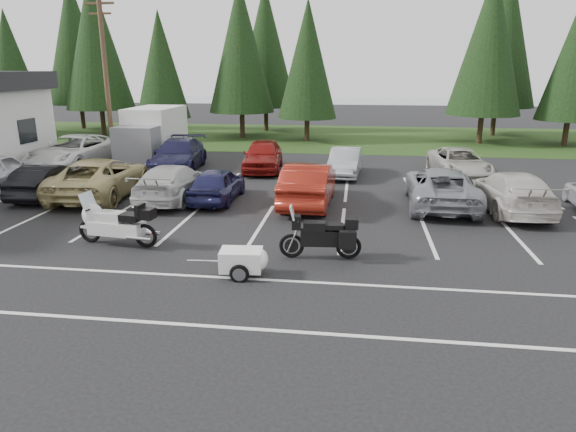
# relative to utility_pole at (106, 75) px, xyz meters

# --- Properties ---
(ground) EXTENTS (120.00, 120.00, 0.00)m
(ground) POSITION_rel_utility_pole_xyz_m (10.00, -12.00, -4.70)
(ground) COLOR black
(ground) RESTS_ON ground
(grass_strip) EXTENTS (80.00, 16.00, 0.01)m
(grass_strip) POSITION_rel_utility_pole_xyz_m (10.00, 12.00, -4.69)
(grass_strip) COLOR #1C3210
(grass_strip) RESTS_ON ground
(lake_water) EXTENTS (70.00, 50.00, 0.02)m
(lake_water) POSITION_rel_utility_pole_xyz_m (14.00, 43.00, -4.70)
(lake_water) COLOR gray
(lake_water) RESTS_ON ground
(utility_pole) EXTENTS (1.60, 0.26, 9.00)m
(utility_pole) POSITION_rel_utility_pole_xyz_m (0.00, 0.00, 0.00)
(utility_pole) COLOR #473321
(utility_pole) RESTS_ON ground
(box_truck) EXTENTS (2.40, 5.60, 2.90)m
(box_truck) POSITION_rel_utility_pole_xyz_m (2.00, 0.50, -3.25)
(box_truck) COLOR silver
(box_truck) RESTS_ON ground
(stall_markings) EXTENTS (32.00, 16.00, 0.01)m
(stall_markings) POSITION_rel_utility_pole_xyz_m (10.00, -10.00, -4.69)
(stall_markings) COLOR silver
(stall_markings) RESTS_ON ground
(conifer_1) EXTENTS (3.96, 3.96, 9.22)m
(conifer_1) POSITION_rel_utility_pole_xyz_m (-12.00, 9.20, 0.69)
(conifer_1) COLOR #332316
(conifer_1) RESTS_ON ground
(conifer_2) EXTENTS (5.10, 5.10, 11.89)m
(conifer_2) POSITION_rel_utility_pole_xyz_m (-6.00, 10.80, 2.25)
(conifer_2) COLOR #332316
(conifer_2) RESTS_ON ground
(conifer_3) EXTENTS (3.87, 3.87, 9.02)m
(conifer_3) POSITION_rel_utility_pole_xyz_m (-0.50, 9.40, 0.57)
(conifer_3) COLOR #332316
(conifer_3) RESTS_ON ground
(conifer_4) EXTENTS (4.80, 4.80, 11.17)m
(conifer_4) POSITION_rel_utility_pole_xyz_m (5.00, 10.90, 1.83)
(conifer_4) COLOR #332316
(conifer_4) RESTS_ON ground
(conifer_5) EXTENTS (4.14, 4.14, 9.63)m
(conifer_5) POSITION_rel_utility_pole_xyz_m (10.00, 9.60, 0.93)
(conifer_5) COLOR #332316
(conifer_5) RESTS_ON ground
(conifer_6) EXTENTS (4.93, 4.93, 11.48)m
(conifer_6) POSITION_rel_utility_pole_xyz_m (22.00, 10.10, 2.01)
(conifer_6) COLOR #332316
(conifer_6) RESTS_ON ground
(conifer_back_a) EXTENTS (5.28, 5.28, 12.30)m
(conifer_back_a) POSITION_rel_utility_pole_xyz_m (-10.00, 15.00, 2.49)
(conifer_back_a) COLOR #332316
(conifer_back_a) RESTS_ON ground
(conifer_back_b) EXTENTS (4.97, 4.97, 11.58)m
(conifer_back_b) POSITION_rel_utility_pole_xyz_m (6.00, 15.50, 2.07)
(conifer_back_b) COLOR #332316
(conifer_back_b) RESTS_ON ground
(conifer_back_c) EXTENTS (5.50, 5.50, 12.81)m
(conifer_back_c) POSITION_rel_utility_pole_xyz_m (24.00, 14.80, 2.80)
(conifer_back_c) COLOR #332316
(conifer_back_c) RESTS_ON ground
(car_near_1) EXTENTS (1.69, 4.17, 1.35)m
(car_near_1) POSITION_rel_utility_pole_xyz_m (1.19, -8.27, -4.02)
(car_near_1) COLOR black
(car_near_1) RESTS_ON ground
(car_near_2) EXTENTS (3.10, 5.91, 1.59)m
(car_near_2) POSITION_rel_utility_pole_xyz_m (3.32, -7.93, -3.90)
(car_near_2) COLOR tan
(car_near_2) RESTS_ON ground
(car_near_3) EXTENTS (2.02, 4.90, 1.42)m
(car_near_3) POSITION_rel_utility_pole_xyz_m (6.41, -8.05, -3.99)
(car_near_3) COLOR #BBBBB9
(car_near_3) RESTS_ON ground
(car_near_4) EXTENTS (1.61, 3.94, 1.34)m
(car_near_4) POSITION_rel_utility_pole_xyz_m (8.19, -7.98, -4.03)
(car_near_4) COLOR #1B1C45
(car_near_4) RESTS_ON ground
(car_near_5) EXTENTS (1.86, 4.98, 1.62)m
(car_near_5) POSITION_rel_utility_pole_xyz_m (11.81, -8.07, -3.89)
(car_near_5) COLOR maroon
(car_near_5) RESTS_ON ground
(car_near_6) EXTENTS (2.67, 5.44, 1.49)m
(car_near_6) POSITION_rel_utility_pole_xyz_m (16.80, -7.65, -3.95)
(car_near_6) COLOR gray
(car_near_6) RESTS_ON ground
(car_near_7) EXTENTS (2.33, 5.17, 1.47)m
(car_near_7) POSITION_rel_utility_pole_xyz_m (19.23, -8.02, -3.96)
(car_near_7) COLOR beige
(car_near_7) RESTS_ON ground
(car_far_0) EXTENTS (3.17, 6.19, 1.67)m
(car_far_0) POSITION_rel_utility_pole_xyz_m (-1.14, -2.00, -3.86)
(car_far_0) COLOR white
(car_far_0) RESTS_ON ground
(car_far_1) EXTENTS (2.74, 5.61, 1.57)m
(car_far_1) POSITION_rel_utility_pole_xyz_m (4.56, -2.13, -3.91)
(car_far_1) COLOR #171637
(car_far_1) RESTS_ON ground
(car_far_2) EXTENTS (2.25, 4.74, 1.56)m
(car_far_2) POSITION_rel_utility_pole_xyz_m (8.85, -1.60, -3.92)
(car_far_2) COLOR maroon
(car_far_2) RESTS_ON ground
(car_far_3) EXTENTS (1.65, 4.10, 1.32)m
(car_far_3) POSITION_rel_utility_pole_xyz_m (13.04, -2.35, -4.04)
(car_far_3) COLOR gray
(car_far_3) RESTS_ON ground
(car_far_4) EXTENTS (2.72, 5.04, 1.34)m
(car_far_4) POSITION_rel_utility_pole_xyz_m (18.50, -1.83, -4.03)
(car_far_4) COLOR #B2ADA3
(car_far_4) RESTS_ON ground
(touring_motorcycle) EXTENTS (2.94, 1.22, 1.58)m
(touring_motorcycle) POSITION_rel_utility_pole_xyz_m (6.64, -13.49, -3.91)
(touring_motorcycle) COLOR silver
(touring_motorcycle) RESTS_ON ground
(cargo_trailer) EXTENTS (1.59, 0.98, 0.71)m
(cargo_trailer) POSITION_rel_utility_pole_xyz_m (10.80, -15.30, -4.35)
(cargo_trailer) COLOR white
(cargo_trailer) RESTS_ON ground
(adventure_motorcycle) EXTENTS (2.55, 1.04, 1.52)m
(adventure_motorcycle) POSITION_rel_utility_pole_xyz_m (12.68, -13.80, -3.94)
(adventure_motorcycle) COLOR black
(adventure_motorcycle) RESTS_ON ground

